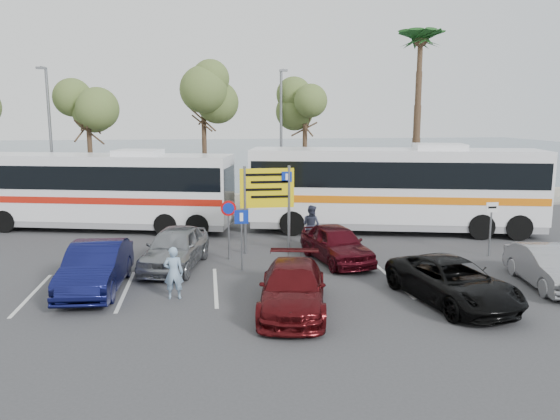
{
  "coord_description": "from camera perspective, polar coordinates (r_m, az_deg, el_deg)",
  "views": [
    {
      "loc": [
        -1.4,
        -18.51,
        5.67
      ],
      "look_at": [
        1.5,
        3.0,
        1.82
      ],
      "focal_mm": 35.0,
      "sensor_mm": 36.0,
      "label": 1
    }
  ],
  "objects": [
    {
      "name": "car_silver_a",
      "position": [
        20.64,
        -10.9,
        -3.88
      ],
      "size": [
        2.8,
        4.79,
        1.53
      ],
      "primitive_type": "imported",
      "rotation": [
        0.0,
        0.0,
        -0.23
      ],
      "color": "gray",
      "rests_on": "ground"
    },
    {
      "name": "lane_markings",
      "position": [
        18.41,
        -6.57,
        -7.94
      ],
      "size": [
        12.02,
        4.2,
        0.01
      ],
      "primitive_type": null,
      "color": "silver",
      "rests_on": "ground"
    },
    {
      "name": "pedestrian_far",
      "position": [
        23.72,
        3.29,
        -1.6
      ],
      "size": [
        1.07,
        1.09,
        1.77
      ],
      "primitive_type": "imported",
      "rotation": [
        0.0,
        0.0,
        2.3
      ],
      "color": "#32364B",
      "rests_on": "ground"
    },
    {
      "name": "kerb_strip",
      "position": [
        33.02,
        -5.15,
        0.26
      ],
      "size": [
        44.0,
        2.4,
        0.15
      ],
      "primitive_type": "cube",
      "color": "gray",
      "rests_on": "ground"
    },
    {
      "name": "pedestrian_near",
      "position": [
        17.24,
        -11.06,
        -6.46
      ],
      "size": [
        0.61,
        0.41,
        1.65
      ],
      "primitive_type": "imported",
      "rotation": [
        0.0,
        0.0,
        3.12
      ],
      "color": "#809EBA",
      "rests_on": "ground"
    },
    {
      "name": "sign_parking",
      "position": [
        19.79,
        -4.04,
        -2.23
      ],
      "size": [
        0.5,
        0.07,
        2.25
      ],
      "color": "slate",
      "rests_on": "ground"
    },
    {
      "name": "car_red",
      "position": [
        21.19,
        5.91,
        -3.52
      ],
      "size": [
        2.47,
        4.46,
        1.43
      ],
      "primitive_type": "imported",
      "rotation": [
        0.0,
        0.0,
        0.19
      ],
      "color": "#410911",
      "rests_on": "ground"
    },
    {
      "name": "palm_tree",
      "position": [
        35.23,
        14.47,
        16.59
      ],
      "size": [
        4.8,
        4.8,
        11.2
      ],
      "color": "#382619",
      "rests_on": "kerb_strip"
    },
    {
      "name": "street_lamp_right",
      "position": [
        32.35,
        0.14,
        8.16
      ],
      "size": [
        0.45,
        1.15,
        8.01
      ],
      "color": "slate",
      "rests_on": "kerb_strip"
    },
    {
      "name": "street_lamp_left",
      "position": [
        33.18,
        -22.91,
        7.42
      ],
      "size": [
        0.45,
        1.15,
        8.01
      ],
      "color": "slate",
      "rests_on": "kerb_strip"
    },
    {
      "name": "tree_left",
      "position": [
        33.18,
        -19.47,
        10.07
      ],
      "size": [
        3.2,
        3.2,
        7.2
      ],
      "color": "#382619",
      "rests_on": "kerb_strip"
    },
    {
      "name": "direction_sign",
      "position": [
        22.08,
        -1.35,
        1.61
      ],
      "size": [
        2.2,
        0.12,
        3.6
      ],
      "color": "slate",
      "rests_on": "ground"
    },
    {
      "name": "ground",
      "position": [
        19.41,
        -3.24,
        -6.95
      ],
      "size": [
        120.0,
        120.0,
        0.0
      ],
      "primitive_type": "plane",
      "color": "#343437",
      "rests_on": "ground"
    },
    {
      "name": "sign_no_stop",
      "position": [
        21.31,
        -5.39,
        -1.07
      ],
      "size": [
        0.6,
        0.08,
        2.35
      ],
      "color": "slate",
      "rests_on": "ground"
    },
    {
      "name": "sea",
      "position": [
        78.73,
        -6.68,
        5.86
      ],
      "size": [
        140.0,
        140.0,
        0.0
      ],
      "primitive_type": "plane",
      "color": "#3C5661",
      "rests_on": "ground"
    },
    {
      "name": "coach_bus_left",
      "position": [
        28.19,
        -18.04,
        1.73
      ],
      "size": [
        12.95,
        5.65,
        3.95
      ],
      "color": "white",
      "rests_on": "ground"
    },
    {
      "name": "sign_taxi",
      "position": [
        23.32,
        21.18,
        -1.13
      ],
      "size": [
        0.5,
        0.07,
        2.2
      ],
      "color": "slate",
      "rests_on": "ground"
    },
    {
      "name": "tree_mid",
      "position": [
        32.53,
        -8.03,
        11.69
      ],
      "size": [
        3.2,
        3.2,
        8.0
      ],
      "color": "#382619",
      "rests_on": "kerb_strip"
    },
    {
      "name": "car_maroon",
      "position": [
        16.0,
        1.34,
        -8.15
      ],
      "size": [
        2.7,
        4.9,
        1.34
      ],
      "primitive_type": "imported",
      "rotation": [
        0.0,
        0.0,
        -0.18
      ],
      "color": "#4B0C0F",
      "rests_on": "ground"
    },
    {
      "name": "tree_right",
      "position": [
        33.05,
        2.65,
        10.91
      ],
      "size": [
        3.2,
        3.2,
        7.4
      ],
      "color": "#382619",
      "rests_on": "kerb_strip"
    },
    {
      "name": "seawall",
      "position": [
        34.95,
        -5.3,
        1.17
      ],
      "size": [
        48.0,
        0.8,
        0.6
      ],
      "primitive_type": "cube",
      "color": "gray",
      "rests_on": "ground"
    },
    {
      "name": "suv_black",
      "position": [
        17.43,
        17.59,
        -7.13
      ],
      "size": [
        3.12,
        5.12,
        1.33
      ],
      "primitive_type": "imported",
      "rotation": [
        0.0,
        0.0,
        0.2
      ],
      "color": "black",
      "rests_on": "ground"
    },
    {
      "name": "car_blue",
      "position": [
        18.71,
        -18.68,
        -5.68
      ],
      "size": [
        1.8,
        4.73,
        1.54
      ],
      "primitive_type": "imported",
      "rotation": [
        0.0,
        0.0,
        -0.04
      ],
      "color": "#0D1141",
      "rests_on": "ground"
    },
    {
      "name": "coach_bus_right",
      "position": [
        26.8,
        11.79,
        1.93
      ],
      "size": [
        14.0,
        5.95,
        4.27
      ],
      "color": "white",
      "rests_on": "ground"
    },
    {
      "name": "car_silver_b",
      "position": [
        20.19,
        26.2,
        -5.35
      ],
      "size": [
        1.96,
        4.2,
        1.33
      ],
      "primitive_type": "imported",
      "rotation": [
        0.0,
        0.0,
        -0.14
      ],
      "color": "gray",
      "rests_on": "ground"
    }
  ]
}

